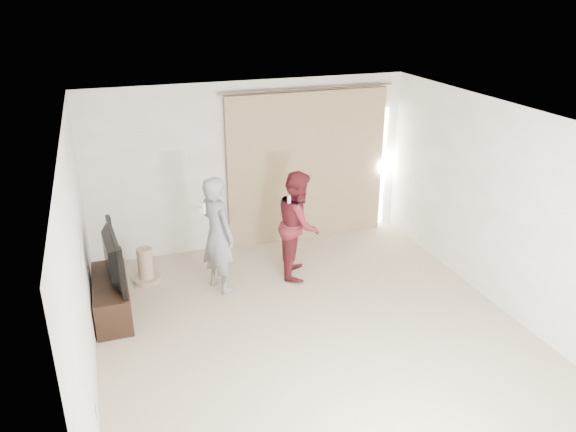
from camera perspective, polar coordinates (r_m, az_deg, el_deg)
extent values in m
plane|color=#C5AF94|center=(6.90, 2.75, -11.91)|extent=(5.50, 5.50, 0.00)
cube|color=white|center=(8.70, -3.77, 5.12)|extent=(5.00, 0.04, 2.60)
cube|color=white|center=(5.88, -20.38, -5.22)|extent=(0.04, 5.50, 2.60)
cube|color=silver|center=(6.29, -20.12, -4.38)|extent=(0.02, 0.08, 0.12)
cube|color=silver|center=(5.67, -18.80, -18.33)|extent=(0.02, 0.08, 0.12)
cube|color=silver|center=(5.84, 3.22, 9.64)|extent=(5.00, 5.50, 0.01)
cube|color=tan|center=(8.93, 1.96, 4.95)|extent=(2.60, 0.10, 2.40)
cylinder|color=#6B594D|center=(8.64, 2.07, 12.82)|extent=(2.80, 0.03, 0.03)
cube|color=white|center=(9.56, 9.54, 4.90)|extent=(0.08, 0.04, 2.00)
cube|color=black|center=(7.50, -17.49, -7.88)|extent=(0.42, 1.22, 0.47)
imported|color=black|center=(7.24, -18.00, -4.02)|extent=(0.23, 1.15, 0.66)
cylinder|color=tan|center=(8.23, -14.13, -6.24)|extent=(0.38, 0.38, 0.06)
cylinder|color=tan|center=(8.11, -14.30, -4.66)|extent=(0.21, 0.21, 0.45)
imported|color=slate|center=(7.52, -7.16, -1.87)|extent=(0.60, 0.70, 1.62)
cube|color=silver|center=(7.24, -8.55, 0.75)|extent=(0.04, 0.04, 0.14)
cube|color=silver|center=(7.48, -8.83, 0.57)|extent=(0.05, 0.05, 0.09)
imported|color=maroon|center=(7.88, 1.10, -0.82)|extent=(0.82, 0.91, 1.54)
cube|color=silver|center=(7.59, 0.10, 1.58)|extent=(0.04, 0.04, 0.14)
cube|color=silver|center=(7.82, -0.43, 1.42)|extent=(0.05, 0.05, 0.09)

